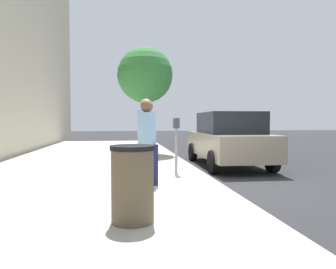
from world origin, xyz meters
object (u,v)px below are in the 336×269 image
street_tree (145,76)px  traffic_signal (152,102)px  pedestrian_at_meter (146,130)px  pedestrian_bystander (147,134)px  parked_sedan_near (228,139)px  trash_bin (133,183)px  parking_meter (176,133)px

street_tree → traffic_signal: street_tree is taller
pedestrian_at_meter → traffic_signal: size_ratio=0.52×
pedestrian_bystander → parked_sedan_near: 4.34m
pedestrian_bystander → street_tree: bearing=35.6°
pedestrian_bystander → parked_sedan_near: (3.19, -2.93, -0.31)m
pedestrian_bystander → trash_bin: size_ratio=1.76×
parking_meter → pedestrian_bystander: size_ratio=0.79×
parked_sedan_near → trash_bin: size_ratio=4.40×
pedestrian_at_meter → traffic_signal: traffic_signal is taller
parking_meter → trash_bin: (-3.60, 1.22, -0.51)m
pedestrian_bystander → traffic_signal: (10.64, -1.12, 1.37)m
parking_meter → street_tree: size_ratio=0.32×
parked_sedan_near → trash_bin: 6.43m
traffic_signal → trash_bin: 13.19m
parking_meter → traffic_signal: 9.48m
pedestrian_bystander → parked_sedan_near: pedestrian_bystander is taller
parked_sedan_near → trash_bin: (-5.52, 3.30, -0.24)m
pedestrian_bystander → traffic_signal: traffic_signal is taller
parking_meter → trash_bin: size_ratio=1.40×
parking_meter → street_tree: 5.29m
street_tree → traffic_signal: bearing=-8.9°
parking_meter → pedestrian_at_meter: bearing=116.3°
parked_sedan_near → street_tree: street_tree is taller
parking_meter → parked_sedan_near: 2.84m
traffic_signal → pedestrian_at_meter: bearing=173.7°
pedestrian_bystander → parked_sedan_near: size_ratio=0.40×
trash_bin → pedestrian_at_meter: bearing=-7.4°
street_tree → pedestrian_at_meter: bearing=176.0°
parking_meter → street_tree: bearing=5.2°
pedestrian_bystander → trash_bin: bearing=-149.6°
trash_bin → street_tree: bearing=-5.3°
parking_meter → trash_bin: 3.83m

